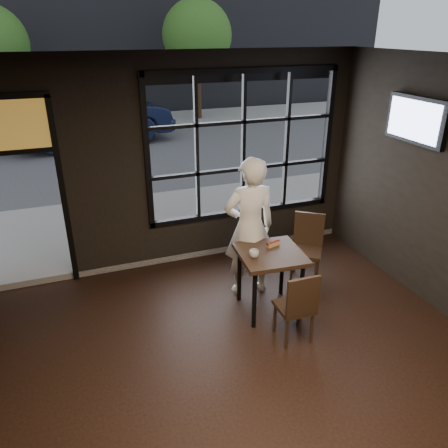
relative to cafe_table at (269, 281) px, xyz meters
name	(u,v)px	position (x,y,z in m)	size (l,w,h in m)	color
floor	(266,433)	(-0.87, -1.77, -0.44)	(6.00, 7.00, 0.02)	black
ceiling	(285,71)	(-0.87, -1.77, 2.78)	(6.00, 7.00, 0.02)	black
window_frame	(243,146)	(0.33, 1.73, 1.37)	(3.06, 0.12, 2.28)	black
stained_transom	(0,125)	(-2.97, 1.73, 1.92)	(1.20, 0.06, 0.70)	orange
street_asphalt	(83,95)	(-0.87, 22.23, -0.45)	(60.00, 41.00, 0.04)	#545456
cafe_table	(269,281)	(0.00, 0.00, 0.00)	(0.80, 0.80, 0.87)	black
chair_near	(294,305)	(0.03, -0.63, 0.03)	(0.41, 0.41, 0.94)	black
chair_window	(306,249)	(0.84, 0.50, 0.07)	(0.44, 0.44, 1.01)	black
man	(249,228)	(-0.07, 0.51, 0.56)	(0.72, 0.47, 1.98)	white
hotdog	(273,244)	(0.11, 0.15, 0.46)	(0.20, 0.08, 0.06)	tan
cup	(254,254)	(-0.25, -0.04, 0.48)	(0.12, 0.12, 0.10)	silver
tv	(416,120)	(2.06, 0.09, 1.94)	(0.12, 1.02, 0.60)	black
navy_car	(92,116)	(-1.32, 10.14, 0.49)	(1.74, 5.00, 1.65)	black
maroon_car	(10,118)	(-3.73, 10.66, 0.47)	(1.90, 4.73, 1.61)	#4B1713
tree_right	(197,36)	(3.04, 12.80, 2.73)	(2.63, 2.63, 4.50)	#332114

